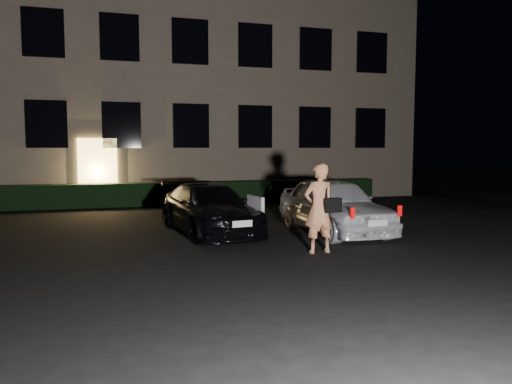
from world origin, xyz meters
name	(u,v)px	position (x,y,z in m)	size (l,w,h in m)	color
ground	(289,265)	(0.00, 0.00, 0.00)	(80.00, 80.00, 0.00)	black
building	(176,64)	(0.00, 14.99, 6.00)	(20.00, 8.11, 12.00)	#736652
hedge	(194,193)	(0.00, 10.50, 0.42)	(15.00, 0.70, 0.85)	black
sedan	(209,209)	(-0.71, 3.90, 0.62)	(2.25, 4.47, 1.24)	black
hatch	(334,205)	(2.34, 3.04, 0.71)	(1.81, 4.19, 1.41)	white
man	(320,208)	(0.97, 0.87, 0.92)	(0.78, 0.49, 1.84)	#D68358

